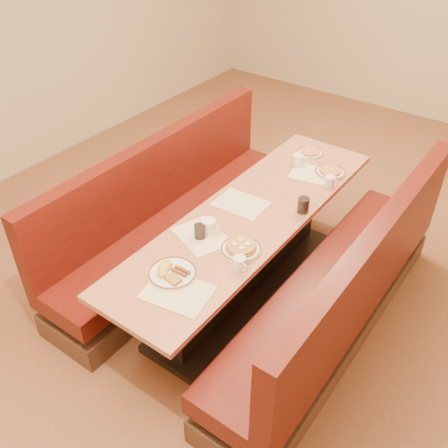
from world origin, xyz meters
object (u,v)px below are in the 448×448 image
Objects in this scene: soda_tumbler_mid at (303,205)px; booth_left at (174,221)px; booth_right at (339,298)px; pancake_plate at (241,248)px; coffee_mug_a at (240,263)px; soda_tumbler_near at (200,232)px; coffee_mug_d at (298,160)px; diner_table at (249,255)px; eggs_plate at (172,273)px; coffee_mug_b at (209,227)px; coffee_mug_c at (330,181)px.

booth_left is at bearing -167.00° from soda_tumbler_mid.
booth_left is 1.46m from booth_right.
coffee_mug_a reaches higher than pancake_plate.
soda_tumbler_near is at bearing -34.38° from booth_left.
soda_tumbler_mid is at bearing 79.94° from pancake_plate.
coffee_mug_d is 1.08× the size of soda_tumbler_mid.
diner_table is 8.44× the size of eggs_plate.
coffee_mug_b is (-0.83, -0.34, 0.44)m from booth_right.
coffee_mug_c is (0.28, 0.65, 0.42)m from diner_table.
coffee_mug_d is at bearing 156.75° from coffee_mug_c.
coffee_mug_c is at bearing 77.65° from eggs_plate.
soda_tumbler_mid is at bearing 73.14° from eggs_plate.
booth_left reaches higher than pancake_plate.
booth_left is at bearing 157.78° from pancake_plate.
diner_table is 0.56m from coffee_mug_b.
coffee_mug_d is at bearing 101.67° from pancake_plate.
eggs_plate is (-0.77, -0.80, 0.41)m from booth_right.
pancake_plate is 0.61m from soda_tumbler_mid.
soda_tumbler_near is at bearing -116.66° from coffee_mug_b.
coffee_mug_d is (-0.35, 0.13, 0.01)m from coffee_mug_c.
coffee_mug_c is (-0.45, 0.65, 0.43)m from booth_right.
booth_left is 1.13m from soda_tumbler_mid.
coffee_mug_a is (-0.47, -0.52, 0.43)m from booth_right.
coffee_mug_d reaches higher than diner_table.
pancake_plate is 2.36× the size of coffee_mug_a.
booth_right is 24.95× the size of soda_tumbler_near.
eggs_plate is (-0.03, -0.80, 0.39)m from diner_table.
booth_left is 1.20m from coffee_mug_a.
booth_left is 8.44× the size of eggs_plate.
coffee_mug_b is at bearing 171.36° from coffee_mug_a.
booth_right is 1.00m from coffee_mug_b.
diner_table is 9.51× the size of pancake_plate.
diner_table is 0.73m from booth_right.
soda_tumbler_mid is (-0.45, 0.23, 0.44)m from booth_right.
booth_right reaches higher than coffee_mug_a.
soda_tumbler_mid is at bearing -79.11° from coffee_mug_d.
soda_tumbler_near is 0.90× the size of soda_tumbler_mid.
diner_table is 0.72m from coffee_mug_a.
soda_tumbler_mid reaches higher than pancake_plate.
eggs_plate is at bearing -92.35° from diner_table.
coffee_mug_d is (-0.80, 0.77, 0.44)m from booth_right.
booth_right is at bearing 0.00° from diner_table.
eggs_plate is 1.57m from coffee_mug_d.
soda_tumbler_mid reaches higher than coffee_mug_a.
eggs_plate is at bearing -93.22° from coffee_mug_b.
booth_right is 20.86× the size of coffee_mug_d.
soda_tumbler_mid is (0.38, 0.58, 0.00)m from coffee_mug_b.
booth_left is 0.86m from soda_tumbler_near.
coffee_mug_d is (-0.24, 1.14, 0.03)m from pancake_plate.
soda_tumbler_near is at bearing -105.76° from diner_table.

